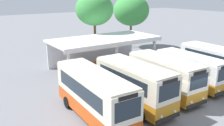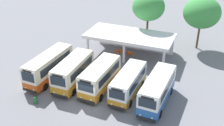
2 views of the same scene
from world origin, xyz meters
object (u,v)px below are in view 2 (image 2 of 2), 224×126
Objects in this scene: city_bus_fifth_blue at (157,89)px; city_bus_fourth_amber at (128,83)px; city_bus_nearest_orange at (49,66)px; litter_bin_apron at (36,100)px; waiting_chair_middle_seat at (124,52)px; waiting_chair_second_from_end at (120,52)px; waiting_chair_fourth_seat at (128,53)px; city_bus_second_in_row at (73,71)px; city_bus_middle_cream at (100,76)px; waiting_chair_fifth_seat at (132,54)px; waiting_chair_end_by_column at (116,51)px.

city_bus_fourth_amber is at bearing 173.73° from city_bus_fifth_blue.
city_bus_nearest_orange reaches higher than litter_bin_apron.
city_bus_fifth_blue is at bearing 22.21° from litter_bin_apron.
city_bus_fourth_amber is 10.61m from litter_bin_apron.
waiting_chair_middle_seat is at bearing 112.10° from city_bus_fourth_amber.
waiting_chair_fourth_seat is at bearing -3.34° from waiting_chair_second_from_end.
waiting_chair_second_from_end is at bearing 75.44° from city_bus_second_in_row.
city_bus_middle_cream is 9.57m from waiting_chair_fifth_seat.
city_bus_middle_cream is at bearing -95.76° from waiting_chair_fifth_seat.
city_bus_second_in_row is 7.95× the size of litter_bin_apron.
city_bus_middle_cream is 3.50m from city_bus_fourth_amber.
waiting_chair_fourth_seat is (-6.66, 9.72, -1.29)m from city_bus_fifth_blue.
city_bus_fifth_blue is 13.56m from litter_bin_apron.
waiting_chair_second_from_end is at bearing 129.01° from city_bus_fifth_blue.
waiting_chair_end_by_column is at bearing 179.87° from waiting_chair_fourth_seat.
litter_bin_apron is (1.47, -5.17, -1.39)m from city_bus_nearest_orange.
city_bus_fifth_blue is (10.47, -0.03, -0.03)m from city_bus_second_in_row.
waiting_chair_end_by_column is at bearing 99.51° from city_bus_middle_cream.
waiting_chair_fifth_seat is 16.14m from litter_bin_apron.
city_bus_fifth_blue is 8.87× the size of waiting_chair_second_from_end.
waiting_chair_second_from_end is 0.64m from waiting_chair_middle_seat.
litter_bin_apron is at bearing -111.48° from waiting_chair_fourth_seat.
waiting_chair_fourth_seat is at bearing 176.91° from waiting_chair_fifth_seat.
city_bus_middle_cream is 9.56m from waiting_chair_fourth_seat.
city_bus_fourth_amber reaches higher than litter_bin_apron.
waiting_chair_middle_seat is at bearing 126.79° from city_bus_fifth_blue.
waiting_chair_second_from_end is at bearing 176.74° from waiting_chair_fifth_seat.
waiting_chair_fourth_seat is (1.27, -0.07, 0.00)m from waiting_chair_second_from_end.
city_bus_second_in_row is 3.50m from city_bus_middle_cream.
city_bus_nearest_orange is 11.83m from waiting_chair_middle_seat.
waiting_chair_fifth_seat is at bearing -3.09° from waiting_chair_fourth_seat.
city_bus_second_in_row is 8.32× the size of waiting_chair_fifth_seat.
city_bus_fourth_amber is at bearing -71.23° from waiting_chair_fourth_seat.
city_bus_fourth_amber reaches higher than waiting_chair_middle_seat.
litter_bin_apron reaches higher than waiting_chair_middle_seat.
city_bus_fourth_amber is at bearing 2.92° from city_bus_second_in_row.
waiting_chair_second_from_end is 1.91m from waiting_chair_fifth_seat.
city_bus_fifth_blue is at bearing -6.27° from city_bus_fourth_amber.
waiting_chair_end_by_column is at bearing 118.53° from city_bus_fourth_amber.
city_bus_nearest_orange is at bearing -178.29° from city_bus_fourth_amber.
city_bus_middle_cream is 8.00× the size of litter_bin_apron.
waiting_chair_fifth_seat is at bearing 66.38° from litter_bin_apron.
city_bus_middle_cream is (3.49, 0.22, -0.06)m from city_bus_second_in_row.
waiting_chair_middle_seat is (3.17, 9.73, -1.32)m from city_bus_second_in_row.
waiting_chair_fifth_seat is (0.95, 9.44, -1.26)m from city_bus_middle_cream.
waiting_chair_second_from_end is 1.00× the size of waiting_chair_fourth_seat.
waiting_chair_second_from_end is 15.58m from litter_bin_apron.
waiting_chair_second_from_end is 1.00× the size of waiting_chair_middle_seat.
city_bus_second_in_row is at bearing -104.56° from waiting_chair_second_from_end.
city_bus_second_in_row is 0.99× the size of city_bus_middle_cream.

